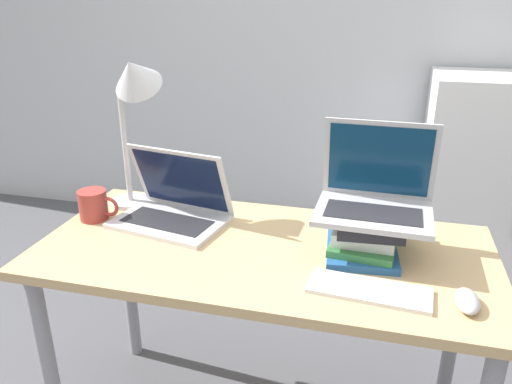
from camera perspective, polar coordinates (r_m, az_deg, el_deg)
wall_back at (r=3.03m, az=8.92°, el=19.58°), size 8.00×0.05×2.70m
desk at (r=1.58m, az=0.81°, el=-9.25°), size 1.38×0.65×0.74m
laptop_left at (r=1.70m, az=-9.44°, el=-1.77°), size 0.40×0.31×0.25m
book_stack at (r=1.53m, az=12.42°, el=-4.54°), size 0.23×0.30×0.12m
laptop_on_books at (r=1.50m, az=13.47°, el=-0.34°), size 0.34×0.26×0.26m
wireless_keyboard at (r=1.35m, az=12.81°, el=-10.89°), size 0.32×0.14×0.01m
mouse at (r=1.36m, az=22.98°, el=-11.38°), size 0.06×0.11×0.03m
mug at (r=1.78m, az=-18.03°, el=-1.42°), size 0.14×0.10×0.10m
desk_lamp at (r=1.72m, az=-13.88°, el=11.03°), size 0.23×0.20×0.57m
mini_fridge at (r=2.91m, az=24.06°, el=1.50°), size 0.58×0.53×1.08m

